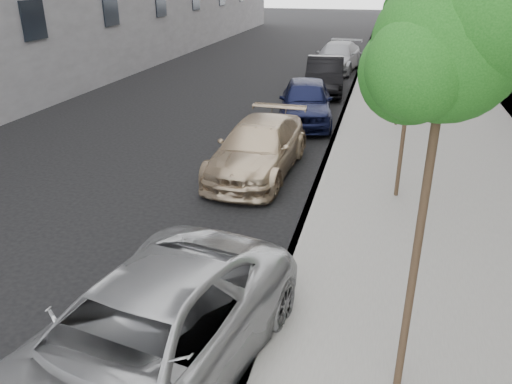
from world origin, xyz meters
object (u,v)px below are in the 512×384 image
at_px(minivan, 140,344).
at_px(suv, 258,148).
at_px(sedan_rear, 337,57).
at_px(sedan_blue, 306,101).
at_px(sedan_black, 325,75).
at_px(tree_near, 450,48).
at_px(tree_mid, 416,42).

height_order(minivan, suv, minivan).
bearing_deg(minivan, sedan_rear, 99.94).
bearing_deg(sedan_blue, sedan_black, 81.22).
bearing_deg(tree_near, suv, 116.89).
xyz_separation_m(suv, sedan_blue, (0.45, 5.48, 0.09)).
distance_m(tree_near, sedan_black, 19.07).
distance_m(suv, sedan_blue, 5.50).
height_order(tree_mid, sedan_rear, tree_mid).
distance_m(tree_near, tree_mid, 6.54).
xyz_separation_m(sedan_blue, sedan_rear, (0.03, 11.15, -0.02)).
distance_m(sedan_blue, sedan_black, 5.41).
height_order(sedan_black, sedan_rear, sedan_black).
bearing_deg(sedan_rear, tree_mid, -73.37).
bearing_deg(minivan, sedan_black, 99.94).
bearing_deg(sedan_black, suv, -98.30).
relative_size(tree_near, minivan, 0.94).
bearing_deg(tree_mid, sedan_black, 105.62).
xyz_separation_m(tree_near, sedan_blue, (-3.36, 12.99, -3.72)).
height_order(tree_near, sedan_blue, tree_near).
bearing_deg(minivan, tree_near, 22.34).
height_order(tree_near, suv, tree_near).
relative_size(sedan_blue, sedan_black, 0.98).
relative_size(tree_mid, sedan_rear, 0.82).
relative_size(minivan, sedan_blue, 1.18).
xyz_separation_m(tree_near, sedan_black, (-3.33, 18.40, -3.73)).
distance_m(minivan, sedan_black, 19.13).
distance_m(tree_near, sedan_rear, 24.66).
bearing_deg(tree_mid, sedan_blue, 117.36).
bearing_deg(tree_mid, minivan, -114.71).
height_order(tree_near, minivan, tree_near).
xyz_separation_m(sedan_blue, sedan_black, (0.03, 5.41, -0.01)).
xyz_separation_m(tree_mid, suv, (-3.81, 1.01, -3.08)).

